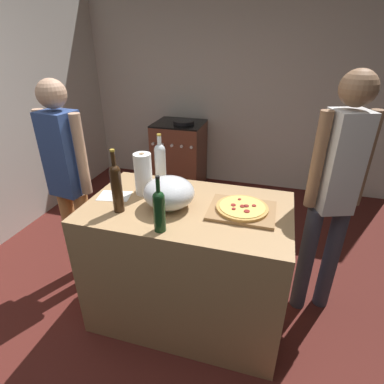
{
  "coord_description": "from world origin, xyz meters",
  "views": [
    {
      "loc": [
        0.7,
        -0.97,
        1.87
      ],
      "look_at": [
        0.2,
        0.75,
        0.97
      ],
      "focal_mm": 28.66,
      "sensor_mm": 36.0,
      "label": 1
    }
  ],
  "objects_px": {
    "pizza": "(242,208)",
    "wine_bottle_dark": "(116,186)",
    "wine_bottle_green": "(159,209)",
    "stove": "(180,155)",
    "wine_bottle_clear": "(160,161)",
    "paper_towel_roll": "(143,174)",
    "mixing_bowl": "(169,193)",
    "person_in_red": "(335,189)",
    "person_in_stripes": "(68,176)"
  },
  "relations": [
    {
      "from": "wine_bottle_dark",
      "to": "wine_bottle_green",
      "type": "relative_size",
      "value": 1.21
    },
    {
      "from": "pizza",
      "to": "stove",
      "type": "distance_m",
      "value": 2.38
    },
    {
      "from": "stove",
      "to": "pizza",
      "type": "bearing_deg",
      "value": -62.27
    },
    {
      "from": "wine_bottle_green",
      "to": "person_in_stripes",
      "type": "bearing_deg",
      "value": 154.31
    },
    {
      "from": "wine_bottle_dark",
      "to": "mixing_bowl",
      "type": "bearing_deg",
      "value": 26.09
    },
    {
      "from": "paper_towel_roll",
      "to": "mixing_bowl",
      "type": "bearing_deg",
      "value": -29.49
    },
    {
      "from": "stove",
      "to": "wine_bottle_dark",
      "type": "bearing_deg",
      "value": -81.0
    },
    {
      "from": "wine_bottle_green",
      "to": "stove",
      "type": "relative_size",
      "value": 0.35
    },
    {
      "from": "wine_bottle_dark",
      "to": "person_in_stripes",
      "type": "bearing_deg",
      "value": 152.41
    },
    {
      "from": "pizza",
      "to": "wine_bottle_green",
      "type": "xyz_separation_m",
      "value": [
        -0.41,
        -0.32,
        0.1
      ]
    },
    {
      "from": "pizza",
      "to": "paper_towel_roll",
      "type": "height_order",
      "value": "paper_towel_roll"
    },
    {
      "from": "mixing_bowl",
      "to": "paper_towel_roll",
      "type": "bearing_deg",
      "value": 150.51
    },
    {
      "from": "mixing_bowl",
      "to": "wine_bottle_dark",
      "type": "relative_size",
      "value": 0.81
    },
    {
      "from": "mixing_bowl",
      "to": "person_in_stripes",
      "type": "relative_size",
      "value": 0.19
    },
    {
      "from": "wine_bottle_dark",
      "to": "wine_bottle_green",
      "type": "distance_m",
      "value": 0.35
    },
    {
      "from": "mixing_bowl",
      "to": "wine_bottle_green",
      "type": "xyz_separation_m",
      "value": [
        0.04,
        -0.27,
        0.04
      ]
    },
    {
      "from": "paper_towel_roll",
      "to": "wine_bottle_dark",
      "type": "relative_size",
      "value": 0.73
    },
    {
      "from": "pizza",
      "to": "wine_bottle_dark",
      "type": "distance_m",
      "value": 0.76
    },
    {
      "from": "wine_bottle_green",
      "to": "person_in_red",
      "type": "bearing_deg",
      "value": 33.43
    },
    {
      "from": "paper_towel_roll",
      "to": "person_in_red",
      "type": "distance_m",
      "value": 1.25
    },
    {
      "from": "wine_bottle_green",
      "to": "person_in_stripes",
      "type": "height_order",
      "value": "person_in_stripes"
    },
    {
      "from": "paper_towel_roll",
      "to": "pizza",
      "type": "bearing_deg",
      "value": -6.08
    },
    {
      "from": "mixing_bowl",
      "to": "wine_bottle_clear",
      "type": "xyz_separation_m",
      "value": [
        -0.19,
        0.34,
        0.06
      ]
    },
    {
      "from": "wine_bottle_clear",
      "to": "person_in_stripes",
      "type": "height_order",
      "value": "person_in_stripes"
    },
    {
      "from": "stove",
      "to": "person_in_stripes",
      "type": "height_order",
      "value": "person_in_stripes"
    },
    {
      "from": "wine_bottle_clear",
      "to": "pizza",
      "type": "bearing_deg",
      "value": -24.0
    },
    {
      "from": "wine_bottle_dark",
      "to": "stove",
      "type": "relative_size",
      "value": 0.42
    },
    {
      "from": "paper_towel_roll",
      "to": "person_in_stripes",
      "type": "bearing_deg",
      "value": 176.2
    },
    {
      "from": "paper_towel_roll",
      "to": "wine_bottle_green",
      "type": "bearing_deg",
      "value": -55.72
    },
    {
      "from": "paper_towel_roll",
      "to": "person_in_stripes",
      "type": "height_order",
      "value": "person_in_stripes"
    },
    {
      "from": "wine_bottle_dark",
      "to": "person_in_red",
      "type": "xyz_separation_m",
      "value": [
        1.27,
        0.5,
        -0.09
      ]
    },
    {
      "from": "wine_bottle_clear",
      "to": "wine_bottle_green",
      "type": "distance_m",
      "value": 0.65
    },
    {
      "from": "wine_bottle_dark",
      "to": "person_in_red",
      "type": "bearing_deg",
      "value": 21.44
    },
    {
      "from": "pizza",
      "to": "wine_bottle_green",
      "type": "height_order",
      "value": "wine_bottle_green"
    },
    {
      "from": "paper_towel_roll",
      "to": "wine_bottle_green",
      "type": "height_order",
      "value": "wine_bottle_green"
    },
    {
      "from": "stove",
      "to": "person_in_red",
      "type": "relative_size",
      "value": 0.54
    },
    {
      "from": "pizza",
      "to": "wine_bottle_dark",
      "type": "bearing_deg",
      "value": -165.24
    },
    {
      "from": "wine_bottle_dark",
      "to": "wine_bottle_green",
      "type": "bearing_deg",
      "value": -22.06
    },
    {
      "from": "mixing_bowl",
      "to": "person_in_stripes",
      "type": "distance_m",
      "value": 0.88
    },
    {
      "from": "wine_bottle_green",
      "to": "person_in_red",
      "type": "distance_m",
      "value": 1.15
    },
    {
      "from": "mixing_bowl",
      "to": "wine_bottle_dark",
      "type": "height_order",
      "value": "wine_bottle_dark"
    },
    {
      "from": "wine_bottle_dark",
      "to": "wine_bottle_clear",
      "type": "height_order",
      "value": "wine_bottle_dark"
    },
    {
      "from": "wine_bottle_green",
      "to": "stove",
      "type": "bearing_deg",
      "value": 105.86
    },
    {
      "from": "pizza",
      "to": "mixing_bowl",
      "type": "distance_m",
      "value": 0.46
    },
    {
      "from": "wine_bottle_green",
      "to": "paper_towel_roll",
      "type": "bearing_deg",
      "value": 124.28
    },
    {
      "from": "wine_bottle_clear",
      "to": "person_in_red",
      "type": "relative_size",
      "value": 0.21
    },
    {
      "from": "mixing_bowl",
      "to": "stove",
      "type": "bearing_deg",
      "value": 106.68
    },
    {
      "from": "mixing_bowl",
      "to": "person_in_stripes",
      "type": "height_order",
      "value": "person_in_stripes"
    },
    {
      "from": "stove",
      "to": "paper_towel_roll",
      "type": "bearing_deg",
      "value": -78.38
    },
    {
      "from": "wine_bottle_dark",
      "to": "person_in_stripes",
      "type": "relative_size",
      "value": 0.24
    }
  ]
}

